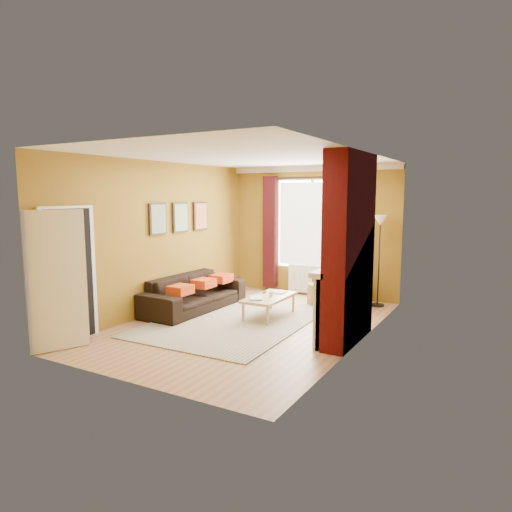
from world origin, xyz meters
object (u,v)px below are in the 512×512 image
Objects in this scene: sofa at (194,293)px; coffee_table at (269,298)px; floor_lamp at (380,235)px; armchair at (339,290)px; wicker_stool at (315,294)px.

coffee_table is at bearing -80.64° from sofa.
armchair is at bearing -156.38° from floor_lamp.
sofa is 2.42m from wicker_stool.
floor_lamp is at bearing 49.96° from coffee_table.
armchair is (2.27, 1.72, -0.02)m from sofa.
floor_lamp is (0.70, 0.30, 1.11)m from armchair.
floor_lamp is at bearing 21.74° from wicker_stool.
wicker_stool is (1.83, 1.58, -0.13)m from sofa.
sofa reaches higher than armchair.
coffee_table is 0.66× the size of floor_lamp.
floor_lamp reaches higher than sofa.
armchair reaches higher than coffee_table.
wicker_stool is (0.33, 1.36, -0.14)m from coffee_table.
wicker_stool is at bearing 75.29° from coffee_table.
armchair is at bearing 61.88° from coffee_table.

